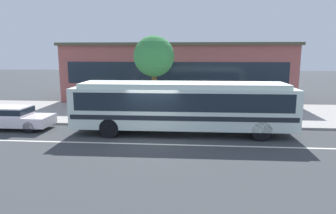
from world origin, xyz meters
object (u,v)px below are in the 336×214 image
pedestrian_waiting_near_sign (231,108)px  pedestrian_walking_along_curb (117,106)px  transit_bus (183,104)px  street_tree_near_stop (154,57)px  sedan_behind_bus (8,116)px

pedestrian_waiting_near_sign → pedestrian_walking_along_curb: pedestrian_walking_along_curb is taller
transit_bus → pedestrian_walking_along_curb: size_ratio=6.95×
pedestrian_waiting_near_sign → street_tree_near_stop: street_tree_near_stop is taller
pedestrian_waiting_near_sign → street_tree_near_stop: bearing=149.9°
pedestrian_waiting_near_sign → street_tree_near_stop: size_ratio=0.31×
pedestrian_walking_along_curb → street_tree_near_stop: 4.44m
sedan_behind_bus → pedestrian_walking_along_curb: size_ratio=2.87×
sedan_behind_bus → transit_bus: bearing=-1.1°
transit_bus → pedestrian_walking_along_curb: transit_bus is taller
transit_bus → street_tree_near_stop: street_tree_near_stop is taller
sedan_behind_bus → street_tree_near_stop: (7.81, 4.54, 3.30)m
transit_bus → sedan_behind_bus: 9.99m
sedan_behind_bus → street_tree_near_stop: 9.62m
sedan_behind_bus → pedestrian_waiting_near_sign: size_ratio=2.94×
pedestrian_walking_along_curb → street_tree_near_stop: street_tree_near_stop is taller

